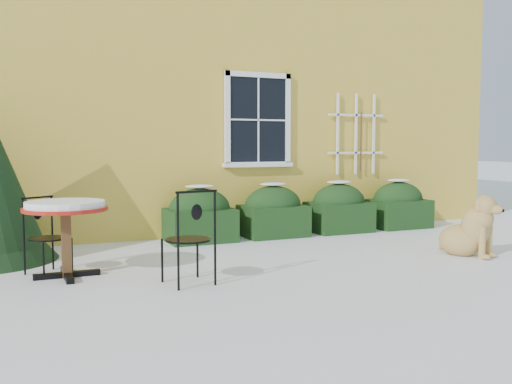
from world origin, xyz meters
name	(u,v)px	position (x,y,z in m)	size (l,w,h in m)	color
ground	(289,272)	(0.00, 0.00, 0.00)	(80.00, 80.00, 0.00)	white
house	(151,72)	(0.00, 7.00, 3.22)	(12.40, 8.40, 6.40)	yellow
hedge_row	(307,211)	(1.65, 2.55, 0.40)	(4.95, 0.80, 0.91)	black
bistro_table	(65,214)	(-2.51, 0.77, 0.74)	(0.96, 0.96, 0.89)	black
patio_chair_near	(190,237)	(-1.29, -0.13, 0.53)	(0.53, 0.53, 1.06)	black
patio_chair_far	(46,236)	(-2.71, 1.07, 0.46)	(0.56, 0.56, 0.92)	black
dog	(471,231)	(2.75, -0.15, 0.36)	(0.74, 0.99, 0.89)	tan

